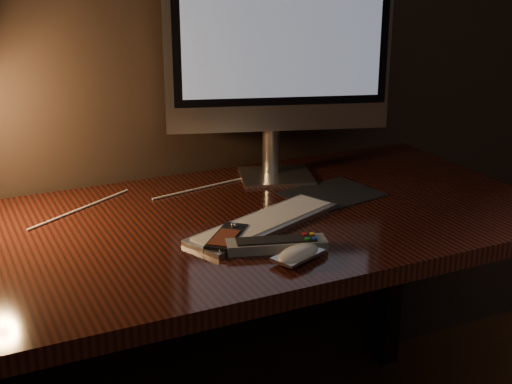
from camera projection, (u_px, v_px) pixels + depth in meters
name	position (u px, v px, depth m)	size (l,w,h in m)	color
desk	(205.00, 262.00, 1.72)	(1.60, 0.75, 0.75)	#37130C
monitor	(279.00, 42.00, 1.81)	(0.57, 0.22, 0.61)	silver
keyboard	(264.00, 222.00, 1.60)	(0.40, 0.11, 0.01)	silver
mousepad	(332.00, 194.00, 1.80)	(0.23, 0.18, 0.00)	black
mouse	(298.00, 256.00, 1.42)	(0.11, 0.06, 0.02)	white
media_remote	(227.00, 238.00, 1.50)	(0.13, 0.14, 0.03)	black
tv_remote	(276.00, 244.00, 1.47)	(0.21, 0.11, 0.03)	gray
cable	(146.00, 199.00, 1.76)	(0.01, 0.01, 0.62)	white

